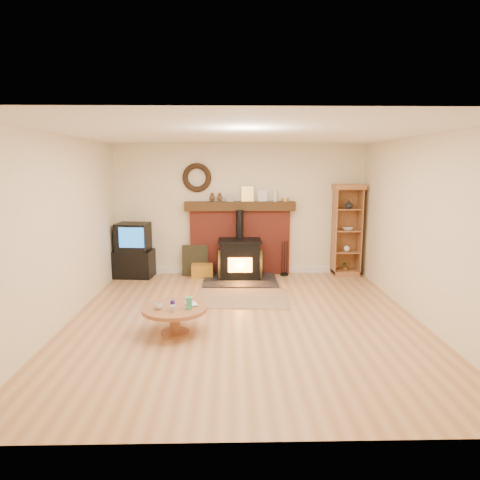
{
  "coord_description": "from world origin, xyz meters",
  "views": [
    {
      "loc": [
        -0.19,
        -5.84,
        2.19
      ],
      "look_at": [
        -0.04,
        1.0,
        0.99
      ],
      "focal_mm": 32.0,
      "sensor_mm": 36.0,
      "label": 1
    }
  ],
  "objects_px": {
    "curio_cabinet": "(347,230)",
    "coffee_table": "(175,312)",
    "tv_unit": "(134,251)",
    "wood_stove": "(240,260)"
  },
  "relations": [
    {
      "from": "curio_cabinet",
      "to": "coffee_table",
      "type": "relative_size",
      "value": 2.13
    },
    {
      "from": "tv_unit",
      "to": "coffee_table",
      "type": "height_order",
      "value": "tv_unit"
    },
    {
      "from": "curio_cabinet",
      "to": "wood_stove",
      "type": "bearing_deg",
      "value": -172.64
    },
    {
      "from": "tv_unit",
      "to": "curio_cabinet",
      "type": "height_order",
      "value": "curio_cabinet"
    },
    {
      "from": "tv_unit",
      "to": "curio_cabinet",
      "type": "relative_size",
      "value": 0.59
    },
    {
      "from": "wood_stove",
      "to": "curio_cabinet",
      "type": "bearing_deg",
      "value": 7.36
    },
    {
      "from": "wood_stove",
      "to": "tv_unit",
      "type": "bearing_deg",
      "value": 174.76
    },
    {
      "from": "tv_unit",
      "to": "curio_cabinet",
      "type": "bearing_deg",
      "value": 1.14
    },
    {
      "from": "tv_unit",
      "to": "curio_cabinet",
      "type": "xyz_separation_m",
      "value": [
        4.23,
        0.08,
        0.4
      ]
    },
    {
      "from": "wood_stove",
      "to": "curio_cabinet",
      "type": "height_order",
      "value": "curio_cabinet"
    }
  ]
}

